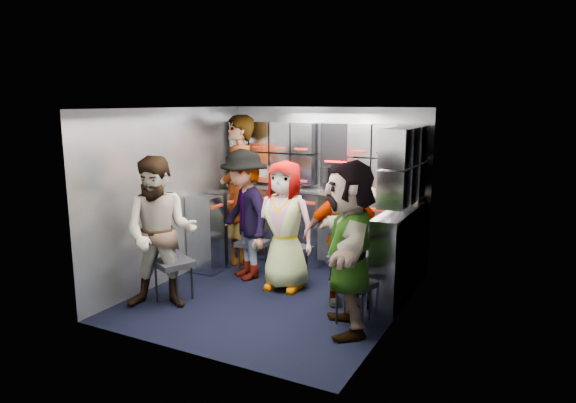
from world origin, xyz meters
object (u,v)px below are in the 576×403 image
at_px(attendant_standing, 238,190).
at_px(attendant_arc_b, 244,215).
at_px(attendant_arc_d, 344,237).
at_px(jump_seat_mid_left, 252,245).
at_px(jump_seat_near_right, 354,286).
at_px(jump_seat_near_left, 173,265).
at_px(jump_seat_center, 292,251).
at_px(attendant_arc_c, 285,226).
at_px(attendant_arc_e, 348,247).
at_px(attendant_arc_a, 161,233).
at_px(jump_seat_mid_right, 349,259).

xyz_separation_m(attendant_standing, attendant_arc_b, (0.43, -0.54, -0.20)).
bearing_deg(attendant_arc_d, attendant_standing, 129.20).
bearing_deg(jump_seat_mid_left, jump_seat_near_right, -26.18).
relative_size(jump_seat_near_left, jump_seat_center, 1.05).
xyz_separation_m(attendant_arc_c, attendant_arc_e, (1.06, -0.72, 0.07)).
distance_m(jump_seat_near_right, attendant_arc_c, 1.24).
distance_m(jump_seat_mid_left, attendant_arc_c, 0.78).
height_order(attendant_arc_d, attendant_arc_e, attendant_arc_e).
xyz_separation_m(attendant_standing, attendant_arc_a, (0.15, -1.74, -0.19)).
bearing_deg(attendant_arc_e, jump_seat_near_left, -111.67).
bearing_deg(jump_seat_near_right, attendant_arc_a, -164.16).
bearing_deg(jump_seat_mid_left, jump_seat_near_left, -103.45).
xyz_separation_m(jump_seat_near_left, attendant_arc_e, (1.95, 0.19, 0.41)).
relative_size(jump_seat_near_left, attendant_arc_a, 0.32).
bearing_deg(attendant_arc_c, attendant_arc_a, -132.79).
relative_size(attendant_arc_b, attendant_arc_d, 1.08).
bearing_deg(attendant_standing, jump_seat_center, 35.14).
bearing_deg(jump_seat_mid_left, attendant_arc_c, -24.82).
height_order(attendant_arc_a, attendant_arc_b, attendant_arc_a).
bearing_deg(attendant_arc_d, jump_seat_center, 131.36).
xyz_separation_m(jump_seat_center, attendant_arc_b, (-0.61, -0.08, 0.39)).
distance_m(jump_seat_mid_right, attendant_arc_b, 1.43).
distance_m(jump_seat_near_left, attendant_arc_b, 1.12).
bearing_deg(attendant_standing, jump_seat_near_left, -25.55).
bearing_deg(attendant_arc_c, jump_seat_near_right, -30.31).
height_order(attendant_standing, attendant_arc_b, attendant_standing).
bearing_deg(attendant_standing, jump_seat_mid_left, 19.20).
bearing_deg(attendant_arc_e, attendant_arc_c, -151.52).
xyz_separation_m(jump_seat_center, jump_seat_mid_right, (0.77, -0.10, 0.03)).
relative_size(attendant_arc_c, attendant_arc_e, 0.92).
distance_m(attendant_standing, attendant_arc_e, 2.51).
height_order(attendant_arc_c, attendant_arc_d, attendant_arc_c).
relative_size(jump_seat_mid_right, attendant_arc_e, 0.30).
bearing_deg(jump_seat_near_left, attendant_standing, 95.35).
distance_m(attendant_arc_a, attendant_arc_c, 1.41).
bearing_deg(jump_seat_mid_right, attendant_arc_d, -90.00).
xyz_separation_m(attendant_arc_a, attendant_arc_e, (1.95, 0.37, 0.01)).
bearing_deg(attendant_arc_b, attendant_arc_d, 25.15).
relative_size(attendant_arc_b, attendant_arc_c, 1.06).
xyz_separation_m(jump_seat_mid_right, attendant_arc_e, (0.29, -0.79, 0.38)).
relative_size(jump_seat_near_left, attendant_arc_b, 0.32).
height_order(jump_seat_mid_left, attendant_arc_c, attendant_arc_c).
distance_m(jump_seat_mid_right, attendant_arc_c, 0.84).
bearing_deg(jump_seat_mid_right, jump_seat_near_left, -149.36).
bearing_deg(jump_seat_center, attendant_arc_b, -172.83).
height_order(jump_seat_mid_left, jump_seat_mid_right, jump_seat_mid_right).
distance_m(jump_seat_near_left, attendant_standing, 1.67).
relative_size(attendant_arc_c, attendant_arc_d, 1.02).
xyz_separation_m(jump_seat_near_left, jump_seat_near_right, (1.95, 0.37, -0.03)).
relative_size(attendant_standing, attendant_arc_e, 1.21).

